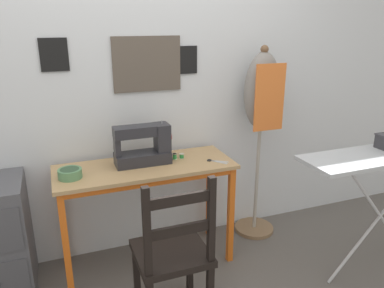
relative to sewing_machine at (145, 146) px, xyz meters
The scene contains 10 objects.
ground_plane 0.92m from the sewing_machine, 92.88° to the right, with size 14.00×14.00×0.00m, color #5B5651.
wall_back 0.47m from the sewing_machine, 92.97° to the left, with size 10.00×0.07×2.55m.
sewing_table 0.24m from the sewing_machine, 104.70° to the right, with size 1.19×0.46×0.76m.
sewing_machine is the anchor object (origin of this frame).
fabric_bowl 0.51m from the sewing_machine, behind, with size 0.14×0.14×0.06m.
scissors 0.48m from the sewing_machine, 16.50° to the right, with size 0.13×0.12×0.01m.
thread_spool_near_machine 0.23m from the sewing_machine, ahead, with size 0.03×0.03×0.04m.
thread_spool_mid_table 0.28m from the sewing_machine, ahead, with size 0.04×0.04×0.03m.
wooden_chair 0.78m from the sewing_machine, 91.92° to the right, with size 0.40×0.38×0.95m.
dress_form 0.95m from the sewing_machine, ahead, with size 0.32×0.32×1.51m.
Camera 1 is at (-0.54, -2.06, 1.68)m, focal length 35.00 mm.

